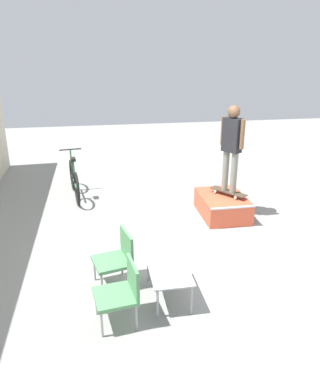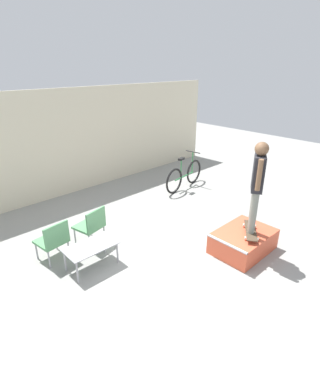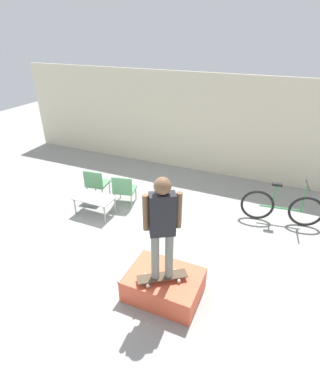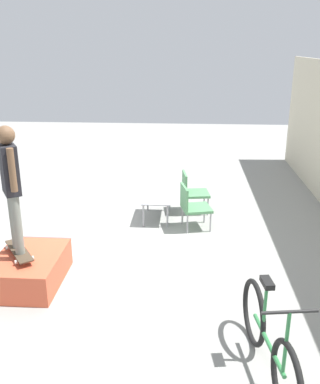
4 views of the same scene
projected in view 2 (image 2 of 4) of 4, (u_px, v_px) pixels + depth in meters
name	position (u px, v px, depth m)	size (l,w,h in m)	color
ground_plane	(166.00, 261.00, 5.92)	(24.00, 24.00, 0.00)	gray
house_wall_back	(55.00, 146.00, 8.28)	(12.00, 0.06, 3.00)	beige
skate_ramp_box	(243.00, 241.00, 6.18)	(1.28, 0.91, 0.46)	#DB5638
skateboard_on_ramp	(251.00, 230.00, 6.00)	(0.79, 0.65, 0.07)	#473828
person_skater	(257.00, 180.00, 5.57)	(0.50, 0.37, 1.79)	gray
coffee_table	(91.00, 248.00, 5.61)	(0.96, 0.56, 0.47)	#9E9EA3
patio_chair_left	(53.00, 239.00, 5.79)	(0.59, 0.59, 0.85)	#99999E
patio_chair_right	(91.00, 224.00, 6.32)	(0.62, 0.62, 0.85)	#99999E
bicycle	(184.00, 175.00, 9.24)	(1.84, 0.52, 1.08)	black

